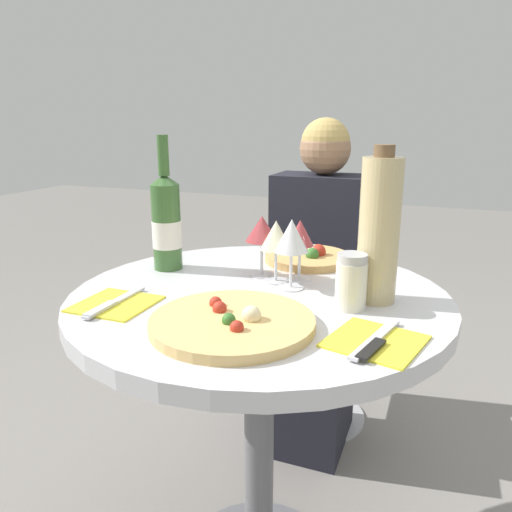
{
  "coord_description": "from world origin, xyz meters",
  "views": [
    {
      "loc": [
        0.37,
        -0.98,
        1.14
      ],
      "look_at": [
        0.01,
        -0.06,
        0.87
      ],
      "focal_mm": 35.0,
      "sensor_mm": 36.0,
      "label": 1
    }
  ],
  "objects_px": {
    "chair_behind_diner": "(323,314)",
    "dining_table": "(259,354)",
    "wine_bottle": "(166,222)",
    "seated_diner": "(315,301)",
    "tall_carafe": "(379,230)",
    "pizza_large": "(232,322)"
  },
  "relations": [
    {
      "from": "dining_table",
      "to": "tall_carafe",
      "type": "relative_size",
      "value": 2.58
    },
    {
      "from": "pizza_large",
      "to": "tall_carafe",
      "type": "bearing_deg",
      "value": 47.45
    },
    {
      "from": "chair_behind_diner",
      "to": "wine_bottle",
      "type": "bearing_deg",
      "value": 70.71
    },
    {
      "from": "pizza_large",
      "to": "wine_bottle",
      "type": "bearing_deg",
      "value": 136.98
    },
    {
      "from": "seated_diner",
      "to": "tall_carafe",
      "type": "relative_size",
      "value": 3.53
    },
    {
      "from": "seated_diner",
      "to": "tall_carafe",
      "type": "height_order",
      "value": "seated_diner"
    },
    {
      "from": "chair_behind_diner",
      "to": "pizza_large",
      "type": "relative_size",
      "value": 2.76
    },
    {
      "from": "dining_table",
      "to": "tall_carafe",
      "type": "height_order",
      "value": "tall_carafe"
    },
    {
      "from": "pizza_large",
      "to": "wine_bottle",
      "type": "xyz_separation_m",
      "value": [
        -0.31,
        0.29,
        0.11
      ]
    },
    {
      "from": "dining_table",
      "to": "seated_diner",
      "type": "xyz_separation_m",
      "value": [
        -0.04,
        0.66,
        -0.11
      ]
    },
    {
      "from": "chair_behind_diner",
      "to": "tall_carafe",
      "type": "distance_m",
      "value": 0.95
    },
    {
      "from": "seated_diner",
      "to": "tall_carafe",
      "type": "xyz_separation_m",
      "value": [
        0.28,
        -0.61,
        0.41
      ]
    },
    {
      "from": "seated_diner",
      "to": "wine_bottle",
      "type": "xyz_separation_m",
      "value": [
        -0.25,
        -0.57,
        0.38
      ]
    },
    {
      "from": "dining_table",
      "to": "pizza_large",
      "type": "height_order",
      "value": "pizza_large"
    },
    {
      "from": "chair_behind_diner",
      "to": "wine_bottle",
      "type": "xyz_separation_m",
      "value": [
        -0.25,
        -0.71,
        0.48
      ]
    },
    {
      "from": "chair_behind_diner",
      "to": "wine_bottle",
      "type": "relative_size",
      "value": 2.52
    },
    {
      "from": "wine_bottle",
      "to": "tall_carafe",
      "type": "bearing_deg",
      "value": -4.77
    },
    {
      "from": "dining_table",
      "to": "seated_diner",
      "type": "bearing_deg",
      "value": 93.31
    },
    {
      "from": "chair_behind_diner",
      "to": "dining_table",
      "type": "bearing_deg",
      "value": 92.73
    },
    {
      "from": "dining_table",
      "to": "pizza_large",
      "type": "xyz_separation_m",
      "value": [
        0.02,
        -0.2,
        0.16
      ]
    },
    {
      "from": "dining_table",
      "to": "seated_diner",
      "type": "height_order",
      "value": "seated_diner"
    },
    {
      "from": "dining_table",
      "to": "pizza_large",
      "type": "bearing_deg",
      "value": -83.46
    }
  ]
}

